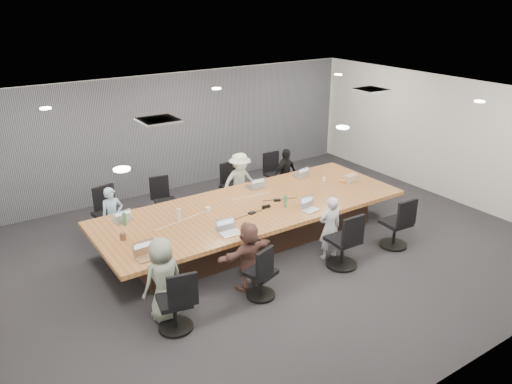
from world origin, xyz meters
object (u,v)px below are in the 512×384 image
person_4 (163,279)px  person_6 (330,228)px  laptop_4 (148,258)px  stapler (266,207)px  chair_4 (174,306)px  mug_brown (123,236)px  laptop_0 (122,218)px  laptop_6 (311,210)px  chair_5 (261,277)px  canvas_bag (351,178)px  bottle_green_left (125,219)px  snack_packet (344,181)px  person_2 (240,182)px  chair_7 (395,227)px  laptop_3 (300,175)px  chair_3 (276,178)px  bottle_clear (179,214)px  chair_6 (343,244)px  person_0 (113,216)px  chair_1 (166,206)px  bottle_green_right (285,201)px  laptop_2 (254,187)px  person_3 (285,174)px  laptop_5 (231,233)px  conference_table (253,221)px  chair_2 (232,190)px  person_5 (249,255)px

person_4 → person_6: size_ratio=1.08×
laptop_4 → stapler: size_ratio=2.18×
chair_4 → mug_brown: mug_brown is taller
laptop_0 → laptop_6: size_ratio=1.07×
chair_5 → canvas_bag: (3.44, 1.62, 0.45)m
bottle_green_left → snack_packet: size_ratio=1.26×
person_2 → person_4: size_ratio=1.02×
chair_7 → mug_brown: size_ratio=6.78×
laptop_3 → person_2: bearing=-33.8°
mug_brown → snack_packet: (4.89, -0.02, -0.04)m
chair_3 → laptop_4: 4.93m
chair_3 → bottle_clear: bottle_clear is taller
mug_brown → laptop_6: bearing=-13.6°
chair_4 → chair_6: size_ratio=0.91×
chair_4 → laptop_4: size_ratio=2.26×
person_0 → bottle_clear: size_ratio=5.04×
chair_3 → bottle_green_left: bearing=17.9°
chair_6 → laptop_0: size_ratio=2.60×
chair_7 → laptop_3: chair_7 is taller
chair_1 → snack_packet: (3.38, -1.72, 0.39)m
bottle_green_right → bottle_clear: bottle_green_right is taller
laptop_6 → mug_brown: bearing=157.4°
laptop_2 → laptop_4: same height
chair_6 → person_3: (1.02, 3.05, 0.18)m
laptop_2 → laptop_5: (-1.52, -1.60, 0.00)m
conference_table → chair_6: (0.76, -1.70, 0.03)m
bottle_green_left → person_6: bearing=-31.2°
chair_2 → laptop_3: bearing=137.5°
mug_brown → person_3: bearing=17.2°
chair_7 → person_2: bearing=121.2°
person_5 → snack_packet: bearing=-165.8°
person_2 → person_4: person_2 is taller
conference_table → laptop_4: bearing=-162.0°
laptop_3 → bottle_clear: (-3.25, -0.63, 0.11)m
snack_packet → laptop_3: bearing=123.7°
person_6 → chair_5: bearing=21.6°
chair_7 → person_0: (-4.40, 3.05, 0.17)m
person_2 → bottle_clear: bearing=-145.7°
chair_1 → snack_packet: snack_packet is taller
person_0 → laptop_6: person_0 is taller
person_4 → laptop_4: 0.56m
person_0 → person_2: bearing=1.0°
chair_4 → person_5: (1.49, 0.35, 0.19)m
person_5 → mug_brown: size_ratio=9.58×
laptop_3 → person_6: 2.38m
person_2 → mug_brown: (-3.11, -1.35, 0.13)m
chair_3 → bottle_green_right: (-1.31, -2.09, 0.46)m
person_0 → laptop_4: person_0 is taller
chair_5 → laptop_0: laptop_0 is taller
bottle_green_right → canvas_bag: 2.02m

